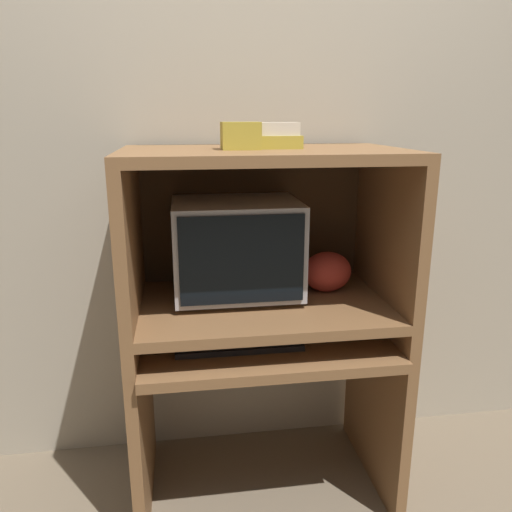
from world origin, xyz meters
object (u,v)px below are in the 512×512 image
at_px(mouse, 314,338).
at_px(book_stack, 279,136).
at_px(snack_bag, 327,272).
at_px(crt_monitor, 236,247).
at_px(storage_box, 240,136).
at_px(keyboard, 239,343).

height_order(mouse, book_stack, book_stack).
xyz_separation_m(mouse, snack_bag, (0.09, 0.18, 0.19)).
xyz_separation_m(crt_monitor, snack_bag, (0.35, 0.00, -0.11)).
height_order(mouse, snack_bag, snack_bag).
xyz_separation_m(mouse, storage_box, (-0.25, 0.09, 0.70)).
bearing_deg(keyboard, book_stack, 36.14).
distance_m(snack_bag, book_stack, 0.56).
bearing_deg(crt_monitor, snack_bag, 0.43).
distance_m(mouse, book_stack, 0.72).
bearing_deg(crt_monitor, mouse, -35.16).
xyz_separation_m(keyboard, snack_bag, (0.36, 0.18, 0.19)).
bearing_deg(storage_box, mouse, -19.91).
height_order(snack_bag, book_stack, book_stack).
relative_size(crt_monitor, book_stack, 3.25).
distance_m(keyboard, mouse, 0.27).
height_order(crt_monitor, storage_box, storage_box).
relative_size(snack_bag, storage_box, 1.50).
relative_size(mouse, storage_box, 0.51).
bearing_deg(storage_box, crt_monitor, 94.88).
bearing_deg(snack_bag, book_stack, -162.10).
height_order(keyboard, book_stack, book_stack).
bearing_deg(keyboard, storage_box, 75.60).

